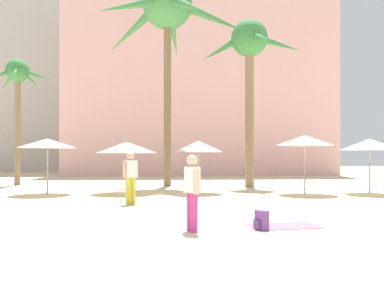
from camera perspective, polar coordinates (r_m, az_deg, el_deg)
ground at (r=6.24m, az=-4.86°, el=-15.14°), size 120.00×120.00×0.00m
hotel_pink at (r=38.16m, az=0.91°, el=8.40°), size 22.99×9.14×14.90m
hotel_tower_gray at (r=50.69m, az=-18.71°, el=14.81°), size 13.59×8.69×29.79m
palm_tree_far_left at (r=22.17m, az=8.09°, el=13.97°), size 5.37×5.32×8.74m
palm_tree_left at (r=23.22m, az=-3.46°, el=19.00°), size 8.14×8.46×11.14m
palm_tree_center at (r=24.99m, az=-23.19°, el=9.10°), size 3.39×3.71×7.03m
cafe_umbrella_0 at (r=17.65m, az=0.92°, el=1.00°), size 2.12×2.12×2.27m
cafe_umbrella_1 at (r=18.21m, az=-19.55°, el=1.36°), size 2.44×2.44×2.35m
cafe_umbrella_2 at (r=17.82m, az=15.48°, el=1.78°), size 2.39×2.39×2.49m
cafe_umbrella_4 at (r=17.87m, az=-9.12°, el=0.85°), size 2.65×2.65×2.23m
cafe_umbrella_7 at (r=18.94m, az=23.58°, el=1.18°), size 2.41×2.41×2.35m
beach_towel at (r=9.62m, az=12.77°, el=-9.86°), size 1.74×1.15×0.01m
backpack at (r=9.02m, az=9.66°, el=-9.24°), size 0.32×0.35×0.42m
person_far_right at (r=8.63m, az=0.03°, el=-5.05°), size 0.33×0.60×1.63m
person_far_left at (r=13.67m, az=-8.59°, el=-3.12°), size 0.51×0.47×1.72m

